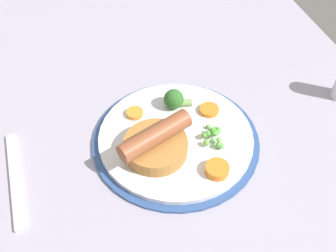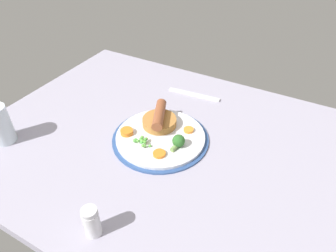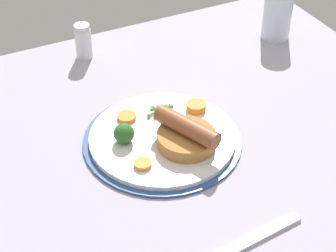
% 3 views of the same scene
% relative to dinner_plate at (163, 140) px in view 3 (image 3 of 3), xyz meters
% --- Properties ---
extents(dining_table, '(1.10, 0.80, 0.03)m').
position_rel_dinner_plate_xyz_m(dining_table, '(0.04, -0.00, -0.02)').
color(dining_table, '#9E99AD').
rests_on(dining_table, ground).
extents(dinner_plate, '(0.27, 0.27, 0.01)m').
position_rel_dinner_plate_xyz_m(dinner_plate, '(0.00, 0.00, 0.00)').
color(dinner_plate, '#2D4C84').
rests_on(dinner_plate, dining_table).
extents(sausage_pudding, '(0.10, 0.12, 0.05)m').
position_rel_dinner_plate_xyz_m(sausage_pudding, '(-0.03, 0.04, 0.03)').
color(sausage_pudding, '#AD7538').
rests_on(sausage_pudding, dinner_plate).
extents(pea_pile, '(0.05, 0.04, 0.02)m').
position_rel_dinner_plate_xyz_m(pea_pile, '(-0.03, -0.06, 0.02)').
color(pea_pile, '#59B13B').
rests_on(pea_pile, dinner_plate).
extents(broccoli_floret_near, '(0.03, 0.05, 0.03)m').
position_rel_dinner_plate_xyz_m(broccoli_floret_near, '(0.06, -0.02, 0.02)').
color(broccoli_floret_near, '#2D6628').
rests_on(broccoli_floret_near, dinner_plate).
extents(carrot_slice_0, '(0.04, 0.04, 0.01)m').
position_rel_dinner_plate_xyz_m(carrot_slice_0, '(-0.09, -0.04, 0.01)').
color(carrot_slice_0, orange).
rests_on(carrot_slice_0, dinner_plate).
extents(carrot_slice_3, '(0.04, 0.04, 0.01)m').
position_rel_dinner_plate_xyz_m(carrot_slice_3, '(0.06, 0.05, 0.01)').
color(carrot_slice_3, orange).
rests_on(carrot_slice_3, dinner_plate).
extents(carrot_slice_4, '(0.04, 0.04, 0.01)m').
position_rel_dinner_plate_xyz_m(carrot_slice_4, '(0.04, -0.07, 0.01)').
color(carrot_slice_4, orange).
rests_on(carrot_slice_4, dinner_plate).
extents(fork, '(0.18, 0.03, 0.01)m').
position_rel_dinner_plate_xyz_m(fork, '(-0.01, 0.25, -0.00)').
color(fork, silver).
rests_on(fork, dining_table).
extents(drinking_glass, '(0.06, 0.06, 0.11)m').
position_rel_dinner_plate_xyz_m(drinking_glass, '(-0.38, -0.22, 0.05)').
color(drinking_glass, silver).
rests_on(drinking_glass, dining_table).
extents(salt_shaker, '(0.03, 0.03, 0.07)m').
position_rel_dinner_plate_xyz_m(salt_shaker, '(0.03, -0.32, 0.03)').
color(salt_shaker, silver).
rests_on(salt_shaker, dining_table).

